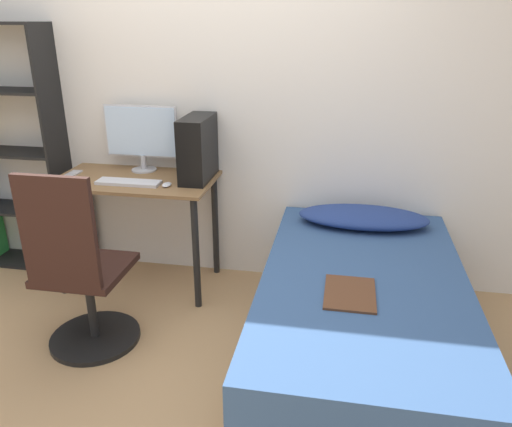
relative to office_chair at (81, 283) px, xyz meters
name	(u,v)px	position (x,y,z in m)	size (l,w,h in m)	color
ground_plane	(149,390)	(0.47, -0.29, -0.42)	(14.00, 14.00, 0.00)	tan
wall_back	(212,101)	(0.47, 1.09, 0.83)	(8.00, 0.05, 2.50)	silver
desk	(136,197)	(0.01, 0.77, 0.23)	(1.06, 0.58, 0.78)	brown
office_chair	(81,283)	(0.00, 0.00, 0.00)	(0.52, 0.52, 1.07)	black
bed	(360,322)	(1.52, 0.12, -0.15)	(1.07, 1.88, 0.54)	#4C3D2D
pillow	(363,217)	(1.52, 0.80, 0.18)	(0.81, 0.36, 0.11)	navy
magazine	(350,293)	(1.44, -0.07, 0.13)	(0.24, 0.32, 0.01)	#56331E
monitor	(141,135)	(0.00, 0.96, 0.61)	(0.52, 0.17, 0.45)	#B7B7BC
keyboard	(129,182)	(0.02, 0.66, 0.37)	(0.41, 0.12, 0.02)	silver
pc_tower	(198,148)	(0.44, 0.84, 0.56)	(0.17, 0.40, 0.41)	black
mouse	(167,185)	(0.28, 0.66, 0.37)	(0.06, 0.09, 0.02)	silver
phone	(73,174)	(-0.43, 0.79, 0.36)	(0.07, 0.14, 0.01)	#B7B7BC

